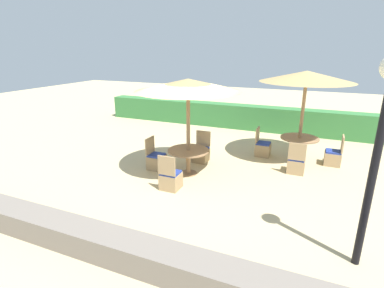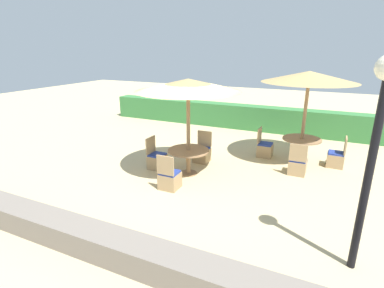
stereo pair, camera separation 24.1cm
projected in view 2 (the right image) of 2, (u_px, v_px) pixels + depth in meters
name	position (u px, v px, depth m)	size (l,w,h in m)	color
ground_plane	(182.00, 183.00, 7.86)	(40.00, 40.00, 0.00)	#C6B284
hedge_row	(246.00, 117.00, 13.01)	(13.00, 0.70, 1.02)	#387A3D
stone_border	(100.00, 242.00, 5.09)	(10.00, 0.56, 0.45)	slate
lamp_post	(378.00, 126.00, 4.14)	(0.36, 0.36, 3.32)	black
parasol_center	(188.00, 85.00, 7.69)	(2.78, 2.78, 2.64)	#93704C
round_table_center	(188.00, 155.00, 8.27)	(1.14, 1.14, 0.71)	#93704C
patio_chair_center_south	(169.00, 179.00, 7.48)	(0.46, 0.46, 0.93)	tan
patio_chair_center_north	(202.00, 153.00, 9.28)	(0.46, 0.46, 0.93)	tan
patio_chair_center_west	(157.00, 160.00, 8.74)	(0.46, 0.46, 0.93)	tan
parasol_back_right	(309.00, 77.00, 8.57)	(2.70, 2.70, 2.76)	#93704C
round_table_back_right	(301.00, 143.00, 9.18)	(1.15, 1.15, 0.75)	#93704C
patio_chair_back_right_west	(264.00, 149.00, 9.72)	(0.46, 0.46, 0.93)	tan
patio_chair_back_right_east	(336.00, 158.00, 8.87)	(0.46, 0.46, 0.93)	tan
patio_chair_back_right_south	(297.00, 165.00, 8.34)	(0.46, 0.46, 0.93)	tan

